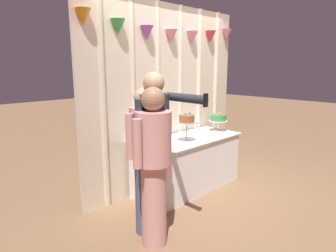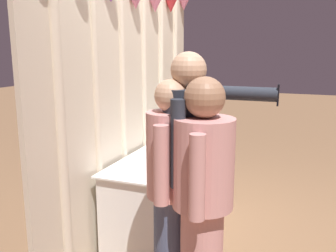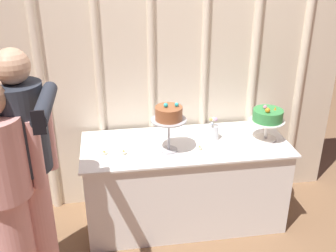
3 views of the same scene
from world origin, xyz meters
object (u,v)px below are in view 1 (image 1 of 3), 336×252
cake_display_nearright (218,119)px  guest_man_pink_jacket (145,155)px  cake_table (188,163)px  cake_display_nearleft (187,120)px  tealight_far_left (158,148)px  guest_girl_blue_dress (155,147)px  tealight_near_left (168,146)px  flower_vase (197,130)px  tealight_near_right (199,138)px  guest_man_dark_suit (154,162)px

cake_display_nearright → guest_man_pink_jacket: size_ratio=0.19×
cake_table → cake_display_nearleft: cake_display_nearleft is taller
tealight_far_left → guest_man_pink_jacket: size_ratio=0.03×
cake_display_nearright → guest_man_pink_jacket: 1.88m
guest_girl_blue_dress → tealight_far_left: bearing=44.6°
cake_table → tealight_near_left: bearing=-169.0°
flower_vase → tealight_far_left: flower_vase is taller
tealight_near_left → cake_display_nearright: bearing=3.5°
tealight_far_left → tealight_near_right: size_ratio=1.12×
cake_table → guest_girl_blue_dress: (-1.11, -0.53, 0.58)m
cake_display_nearleft → tealight_far_left: cake_display_nearleft is taller
tealight_near_left → guest_girl_blue_dress: bearing=-144.3°
cake_display_nearleft → tealight_near_right: cake_display_nearleft is taller
cake_display_nearright → guest_man_dark_suit: bearing=-161.6°
tealight_near_left → guest_man_dark_suit: bearing=-142.8°
tealight_near_right → guest_man_dark_suit: guest_man_dark_suit is taller
tealight_near_right → guest_girl_blue_dress: bearing=-160.9°
flower_vase → guest_man_pink_jacket: guest_man_pink_jacket is taller
cake_table → cake_display_nearleft: (-0.15, -0.10, 0.66)m
cake_display_nearleft → tealight_near_right: size_ratio=9.45×
tealight_far_left → tealight_near_left: size_ratio=1.00×
cake_display_nearright → tealight_far_left: size_ratio=6.31×
cake_display_nearleft → guest_girl_blue_dress: 1.05m
cake_display_nearright → tealight_far_left: (-1.31, -0.05, -0.19)m
guest_girl_blue_dress → cake_table: bearing=25.7°
guest_man_pink_jacket → guest_girl_blue_dress: bearing=-56.8°
cake_display_nearleft → tealight_near_right: (0.24, -0.02, -0.28)m
cake_display_nearright → guest_man_pink_jacket: guest_man_pink_jacket is taller
cake_display_nearleft → guest_man_dark_suit: guest_man_dark_suit is taller
guest_man_pink_jacket → cake_table: bearing=20.7°
guest_man_dark_suit → tealight_near_right: bearing=22.1°
cake_display_nearright → guest_man_dark_suit: size_ratio=0.19×
tealight_near_left → flower_vase: bearing=10.4°
guest_girl_blue_dress → guest_man_pink_jacket: bearing=123.2°
tealight_near_left → guest_girl_blue_dress: guest_girl_blue_dress is taller
cake_table → tealight_near_left: tealight_near_left is taller
cake_display_nearleft → cake_display_nearright: cake_display_nearleft is taller
flower_vase → tealight_near_left: flower_vase is taller
cake_display_nearleft → guest_man_dark_suit: (-1.09, -0.56, -0.18)m
tealight_near_left → tealight_near_right: 0.59m
cake_display_nearright → tealight_near_right: cake_display_nearright is taller
cake_display_nearleft → guest_girl_blue_dress: bearing=-155.6°
flower_vase → tealight_far_left: size_ratio=4.28×
cake_display_nearright → tealight_near_left: (-1.16, -0.07, -0.19)m
flower_vase → tealight_near_left: bearing=-169.6°
tealight_far_left → tealight_near_right: 0.74m
tealight_near_left → guest_man_pink_jacket: bearing=-152.8°
tealight_near_right → tealight_far_left: bearing=176.9°
cake_table → cake_display_nearright: 0.87m
tealight_far_left → guest_girl_blue_dress: guest_girl_blue_dress is taller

